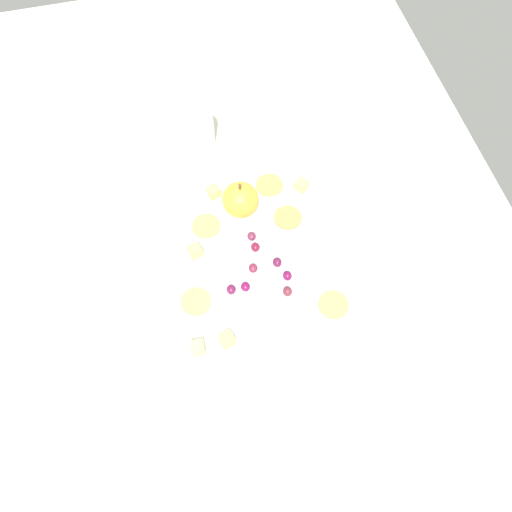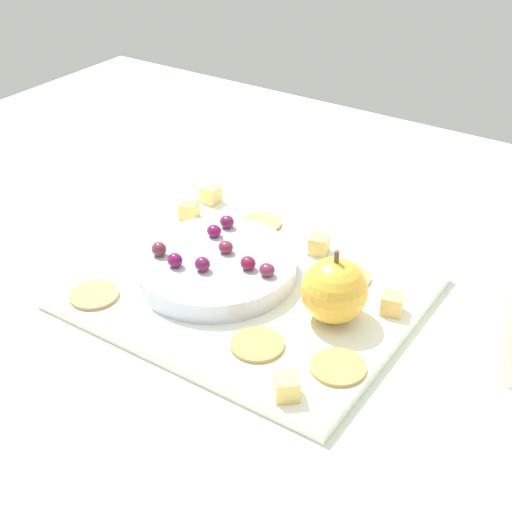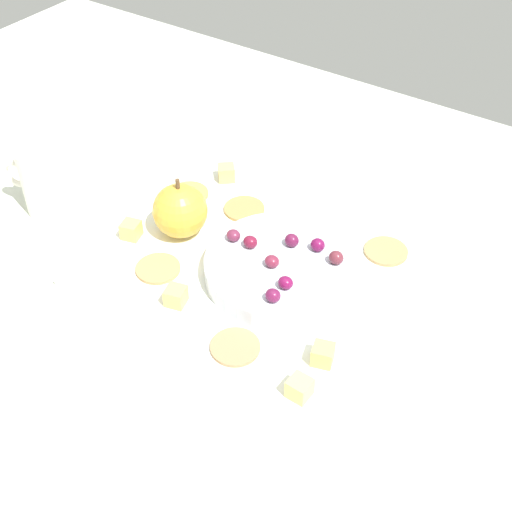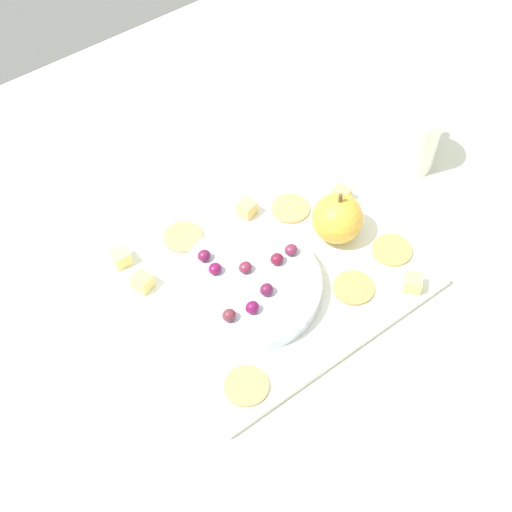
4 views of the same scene
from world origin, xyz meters
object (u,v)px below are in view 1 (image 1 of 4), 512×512
(grape_3, at_px, (287,276))
(cup, at_px, (197,129))
(cheese_cube_2, at_px, (227,340))
(cracker_1, at_px, (206,226))
(cheese_cube_1, at_px, (214,192))
(grape_4, at_px, (255,247))
(platter, at_px, (253,259))
(grape_2, at_px, (287,291))
(cheese_cube_4, at_px, (301,185))
(grape_5, at_px, (253,268))
(grape_7, at_px, (277,262))
(cracker_3, at_px, (196,301))
(cracker_4, at_px, (333,305))
(grape_1, at_px, (252,236))
(cheese_cube_0, at_px, (195,251))
(grape_6, at_px, (231,290))
(grape_0, at_px, (247,286))
(cheese_cube_3, at_px, (197,348))
(apple_whole, at_px, (240,200))
(cracker_0, at_px, (288,218))
(serving_dish, at_px, (262,274))

(grape_3, distance_m, cup, 0.36)
(cheese_cube_2, relative_size, cracker_1, 0.41)
(cheese_cube_1, relative_size, grape_4, 1.26)
(platter, distance_m, cheese_cube_1, 0.15)
(grape_2, height_order, cup, cup)
(cheese_cube_4, distance_m, grape_5, 0.21)
(grape_7, bearing_deg, cracker_3, 99.49)
(cracker_4, xyz_separation_m, grape_1, (0.15, 0.11, 0.03))
(cheese_cube_0, height_order, grape_7, grape_7)
(grape_1, height_order, grape_7, grape_7)
(cheese_cube_4, relative_size, grape_1, 1.26)
(grape_6, bearing_deg, grape_0, -90.82)
(grape_3, relative_size, grape_5, 1.00)
(grape_0, bearing_deg, cup, 2.56)
(cheese_cube_0, distance_m, grape_5, 0.11)
(cheese_cube_3, distance_m, cracker_3, 0.09)
(grape_1, xyz_separation_m, grape_3, (-0.09, -0.04, 0.00))
(cheese_cube_4, relative_size, grape_3, 1.26)
(apple_whole, relative_size, cracker_1, 1.28)
(cheese_cube_2, bearing_deg, grape_2, -66.12)
(apple_whole, bearing_deg, grape_4, -178.49)
(cracker_0, height_order, cracker_3, same)
(platter, xyz_separation_m, cracker_3, (-0.06, 0.11, 0.01))
(cheese_cube_1, relative_size, cheese_cube_2, 1.00)
(cheese_cube_2, distance_m, cracker_3, 0.09)
(cheese_cube_3, xyz_separation_m, cup, (0.43, -0.08, 0.02))
(serving_dish, height_order, grape_6, grape_6)
(apple_whole, bearing_deg, platter, 178.65)
(cheese_cube_2, xyz_separation_m, grape_4, (0.15, -0.08, 0.02))
(serving_dish, xyz_separation_m, cheese_cube_4, (0.16, -0.12, -0.00))
(serving_dish, bearing_deg, cheese_cube_1, 13.45)
(grape_0, distance_m, grape_4, 0.08)
(cracker_3, xyz_separation_m, grape_2, (-0.03, -0.15, 0.03))
(apple_whole, bearing_deg, grape_7, -167.29)
(grape_6, bearing_deg, cup, -1.81)
(cheese_cube_0, xyz_separation_m, cracker_3, (-0.09, 0.02, -0.01))
(cracker_0, bearing_deg, grape_3, 163.54)
(serving_dish, relative_size, grape_2, 10.55)
(cheese_cube_4, distance_m, cracker_1, 0.20)
(cracker_0, bearing_deg, cracker_4, -171.64)
(platter, xyz_separation_m, cheese_cube_1, (0.15, 0.04, 0.02))
(cracker_4, bearing_deg, cheese_cube_1, 28.74)
(cheese_cube_0, height_order, grape_5, grape_5)
(cheese_cube_2, distance_m, grape_4, 0.17)
(grape_3, height_order, grape_6, same)
(apple_whole, height_order, grape_6, apple_whole)
(cracker_3, distance_m, grape_5, 0.11)
(serving_dish, xyz_separation_m, grape_5, (0.00, 0.01, 0.02))
(cup, bearing_deg, cheese_cube_3, 168.84)
(cheese_cube_2, bearing_deg, grape_3, -57.11)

